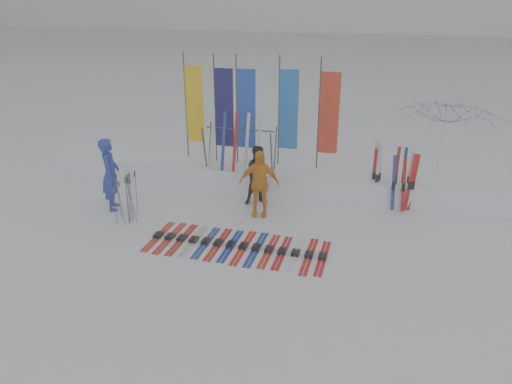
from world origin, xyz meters
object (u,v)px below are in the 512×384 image
(person_blue, at_px, (110,174))
(person_yellow, at_px, (259,184))
(tent_canopy, at_px, (442,150))
(ski_rack, at_px, (240,143))
(person_black, at_px, (259,175))
(ski_row, at_px, (237,246))

(person_blue, distance_m, person_yellow, 3.93)
(tent_canopy, bearing_deg, ski_rack, -171.74)
(person_black, height_order, ski_rack, ski_rack)
(person_black, bearing_deg, ski_row, -111.38)
(tent_canopy, bearing_deg, ski_row, -136.21)
(person_yellow, xyz_separation_m, tent_canopy, (4.55, 2.55, 0.51))
(ski_row, height_order, ski_rack, ski_rack)
(person_blue, xyz_separation_m, person_black, (3.69, 1.35, -0.16))
(person_yellow, height_order, ski_rack, ski_rack)
(person_yellow, bearing_deg, person_black, 96.27)
(person_black, relative_size, tent_canopy, 0.53)
(tent_canopy, xyz_separation_m, ski_row, (-4.58, -4.39, -1.35))
(ski_rack, bearing_deg, person_yellow, -59.10)
(person_blue, distance_m, ski_row, 4.14)
(ski_row, bearing_deg, tent_canopy, 43.79)
(ski_row, bearing_deg, person_black, 93.54)
(person_blue, height_order, person_black, person_blue)
(person_black, distance_m, ski_row, 2.68)
(person_blue, relative_size, person_yellow, 1.11)
(person_blue, relative_size, tent_canopy, 0.63)
(person_yellow, distance_m, tent_canopy, 5.24)
(person_yellow, distance_m, ski_rack, 2.09)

